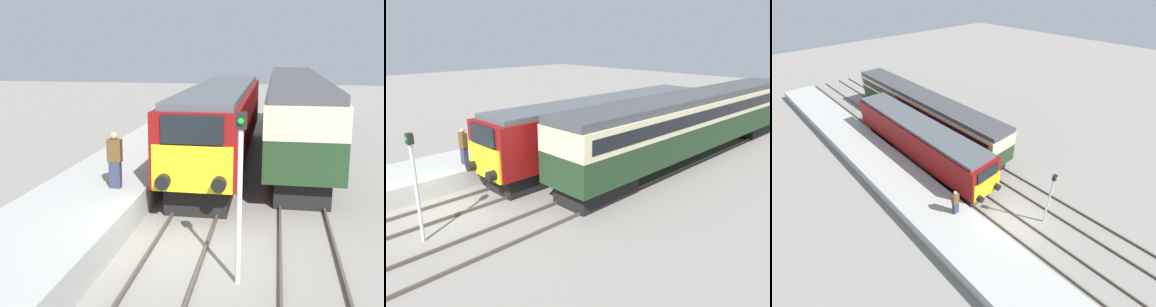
# 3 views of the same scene
# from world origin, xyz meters

# --- Properties ---
(ground_plane) EXTENTS (120.00, 120.00, 0.00)m
(ground_plane) POSITION_xyz_m (0.00, 0.00, 0.00)
(ground_plane) COLOR gray
(platform_left) EXTENTS (3.50, 50.00, 0.92)m
(platform_left) POSITION_xyz_m (-3.30, 8.00, 0.46)
(platform_left) COLOR #A8A8A3
(platform_left) RESTS_ON ground_plane
(rails_near_track) EXTENTS (1.51, 60.00, 0.14)m
(rails_near_track) POSITION_xyz_m (0.00, 5.00, 0.07)
(rails_near_track) COLOR #4C4238
(rails_near_track) RESTS_ON ground_plane
(rails_far_track) EXTENTS (1.50, 60.00, 0.14)m
(rails_far_track) POSITION_xyz_m (3.40, 5.00, 0.07)
(rails_far_track) COLOR #4C4238
(rails_far_track) RESTS_ON ground_plane
(locomotive) EXTENTS (2.70, 16.08, 3.64)m
(locomotive) POSITION_xyz_m (0.00, 10.01, 2.07)
(locomotive) COLOR black
(locomotive) RESTS_ON ground_plane
(passenger_carriage) EXTENTS (2.75, 20.91, 3.89)m
(passenger_carriage) POSITION_xyz_m (3.40, 14.04, 2.38)
(passenger_carriage) COLOR black
(passenger_carriage) RESTS_ON ground_plane
(person_on_platform) EXTENTS (0.44, 0.26, 1.81)m
(person_on_platform) POSITION_xyz_m (-2.53, 2.53, 1.83)
(person_on_platform) COLOR #2D334C
(person_on_platform) RESTS_ON platform_left
(signal_post) EXTENTS (0.24, 0.28, 3.96)m
(signal_post) POSITION_xyz_m (1.70, -1.41, 2.35)
(signal_post) COLOR silver
(signal_post) RESTS_ON ground_plane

